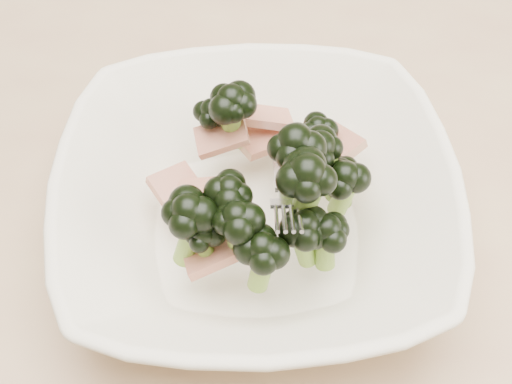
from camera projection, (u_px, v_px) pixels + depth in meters
dining_table at (269, 261)px, 0.64m from camera, size 1.20×0.80×0.75m
broccoli_dish at (258, 203)px, 0.51m from camera, size 0.32×0.32×0.12m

